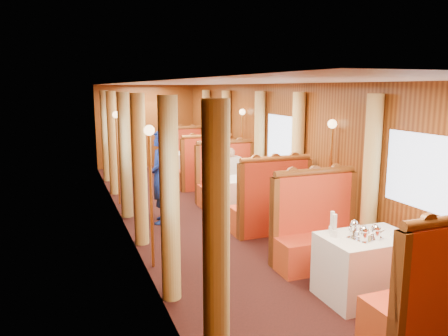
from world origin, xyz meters
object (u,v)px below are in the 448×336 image
banquette_mid_fwd (270,208)px  tea_tray (365,238)px  banquette_far_fwd (205,171)px  teapot_left (364,236)px  steward (161,177)px  teapot_back (354,229)px  banquette_near_fwd (436,303)px  teapot_right (376,234)px  banquette_near_aft (318,236)px  rose_vase_far (192,145)px  table_far (193,166)px  rose_vase_mid (248,169)px  banquette_mid_aft (227,184)px  table_near (366,267)px  banquette_far_aft (183,159)px  table_mid (246,197)px  fruit_plate (400,235)px

banquette_mid_fwd → tea_tray: banquette_mid_fwd is taller
banquette_far_fwd → teapot_left: 6.14m
tea_tray → steward: steward is taller
banquette_mid_fwd → teapot_back: bearing=-93.1°
banquette_far_fwd → banquette_near_fwd: bearing=-90.0°
teapot_right → banquette_mid_fwd: bearing=100.9°
banquette_near_aft → rose_vase_far: 6.04m
banquette_far_fwd → table_far: bearing=90.0°
teapot_right → rose_vase_mid: 3.60m
banquette_mid_aft → table_near: bearing=-90.0°
table_near → table_far: (0.00, 7.00, 0.00)m
rose_vase_far → steward: size_ratio=0.21×
steward → teapot_back: bearing=37.8°
banquette_near_fwd → teapot_back: (-0.13, 1.11, 0.39)m
teapot_left → steward: bearing=135.0°
table_near → steward: bearing=113.4°
table_far → banquette_far_aft: (0.00, 1.01, 0.05)m
teapot_right → steward: steward is taller
banquette_mid_aft → teapot_left: banquette_mid_aft is taller
table_mid → banquette_mid_fwd: banquette_mid_fwd is taller
tea_tray → teapot_left: size_ratio=1.94×
table_near → fruit_plate: size_ratio=4.73×
banquette_mid_aft → banquette_far_aft: size_ratio=1.00×
table_mid → rose_vase_far: bearing=90.1°
tea_tray → table_near: bearing=28.6°
banquette_near_fwd → teapot_back: banquette_near_fwd is taller
banquette_far_aft → teapot_right: banquette_far_aft is taller
banquette_mid_fwd → teapot_right: 2.64m
banquette_near_fwd → table_mid: 4.51m
table_mid → banquette_mid_aft: size_ratio=0.78×
banquette_far_aft → tea_tray: bearing=-90.6°
steward → rose_vase_mid: bearing=97.8°
banquette_near_fwd → banquette_far_fwd: (0.00, 7.00, 0.00)m
teapot_back → rose_vase_mid: rose_vase_mid is taller
teapot_right → rose_vase_far: (-0.00, 7.16, 0.11)m
banquette_mid_aft → rose_vase_far: banquette_mid_aft is taller
table_far → tea_tray: size_ratio=3.09×
banquette_mid_aft → banquette_far_aft: 3.50m
fruit_plate → steward: (-1.93, 3.83, 0.07)m
banquette_mid_fwd → banquette_far_fwd: bearing=90.0°
table_far → fruit_plate: size_ratio=4.73×
table_far → tea_tray: bearing=-90.7°
teapot_back → banquette_near_fwd: bearing=-99.2°
banquette_far_aft → teapot_left: size_ratio=7.66×
table_mid → teapot_left: size_ratio=6.00×
table_near → table_mid: (0.00, 3.50, 0.00)m
tea_tray → teapot_right: teapot_right is taller
banquette_near_aft → fruit_plate: 1.25m
banquette_near_aft → banquette_mid_fwd: same height
steward → banquette_near_aft: bearing=46.4°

